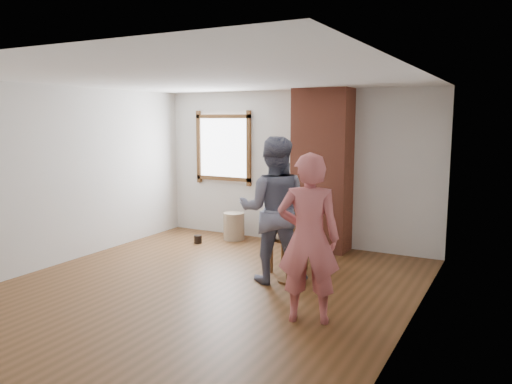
% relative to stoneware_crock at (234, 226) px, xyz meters
% --- Properties ---
extents(ground, '(5.50, 5.50, 0.00)m').
position_rel_stoneware_crock_xyz_m(ground, '(1.00, -2.40, -0.24)').
color(ground, brown).
rests_on(ground, ground).
extents(room_shell, '(5.04, 5.52, 2.62)m').
position_rel_stoneware_crock_xyz_m(room_shell, '(0.94, -1.79, 1.57)').
color(room_shell, silver).
rests_on(room_shell, ground).
extents(brick_chimney, '(0.90, 0.50, 2.60)m').
position_rel_stoneware_crock_xyz_m(brick_chimney, '(1.60, 0.10, 1.06)').
color(brick_chimney, '#A35039').
rests_on(brick_chimney, ground).
extents(stoneware_crock, '(0.48, 0.48, 0.48)m').
position_rel_stoneware_crock_xyz_m(stoneware_crock, '(0.00, 0.00, 0.00)').
color(stoneware_crock, tan).
rests_on(stoneware_crock, ground).
extents(dark_pot, '(0.17, 0.17, 0.14)m').
position_rel_stoneware_crock_xyz_m(dark_pot, '(-0.41, -0.53, -0.17)').
color(dark_pot, black).
rests_on(dark_pot, ground).
extents(dining_chair_left, '(0.47, 0.47, 0.99)m').
position_rel_stoneware_crock_xyz_m(dining_chair_left, '(1.63, -1.13, 0.31)').
color(dining_chair_left, brown).
rests_on(dining_chair_left, ground).
extents(dining_chair_right, '(0.50, 0.50, 0.90)m').
position_rel_stoneware_crock_xyz_m(dining_chair_right, '(1.64, -0.68, 0.27)').
color(dining_chair_right, brown).
rests_on(dining_chair_right, ground).
extents(side_table, '(0.40, 0.40, 0.60)m').
position_rel_stoneware_crock_xyz_m(side_table, '(1.82, -1.67, 0.16)').
color(side_table, brown).
rests_on(side_table, ground).
extents(cake_plate, '(0.18, 0.18, 0.01)m').
position_rel_stoneware_crock_xyz_m(cake_plate, '(1.82, -1.67, 0.36)').
color(cake_plate, white).
rests_on(cake_plate, side_table).
extents(cake_slice, '(0.08, 0.07, 0.06)m').
position_rel_stoneware_crock_xyz_m(cake_slice, '(1.83, -1.67, 0.40)').
color(cake_slice, white).
rests_on(cake_slice, cake_plate).
extents(man, '(1.12, 1.00, 1.90)m').
position_rel_stoneware_crock_xyz_m(man, '(1.63, -1.72, 0.71)').
color(man, '#121433').
rests_on(man, ground).
extents(person_pink, '(0.76, 0.62, 1.79)m').
position_rel_stoneware_crock_xyz_m(person_pink, '(2.53, -2.73, 0.66)').
color(person_pink, '#CD6669').
rests_on(person_pink, ground).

